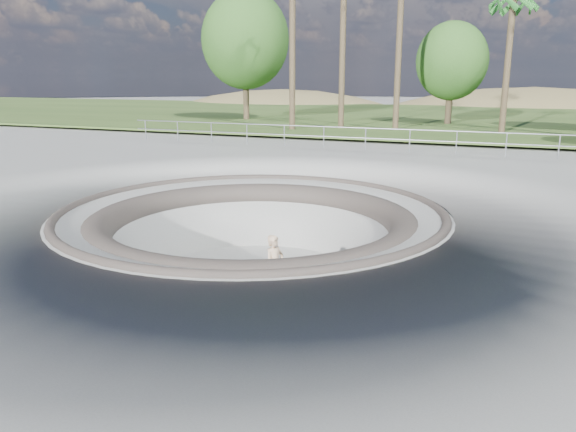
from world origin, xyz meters
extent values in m
plane|color=#A1A19C|center=(0.00, 0.00, 0.00)|extent=(180.00, 180.00, 0.00)
torus|color=#A1A19C|center=(0.00, 0.00, -2.00)|extent=(14.00, 14.00, 4.00)
cylinder|color=#A1A19C|center=(0.00, 0.00, -1.95)|extent=(6.60, 6.60, 0.10)
torus|color=#464038|center=(0.00, 0.00, -0.02)|extent=(10.24, 10.24, 0.24)
torus|color=#464038|center=(0.00, 0.00, -0.45)|extent=(8.91, 8.91, 0.81)
cube|color=#345020|center=(0.00, 34.00, 0.22)|extent=(180.00, 36.00, 0.12)
ellipsoid|color=olive|center=(-22.00, 55.00, -6.44)|extent=(50.40, 36.00, 23.40)
ellipsoid|color=olive|center=(8.00, 60.00, -7.87)|extent=(61.60, 44.00, 28.60)
cylinder|color=#95999E|center=(0.00, 12.00, 1.17)|extent=(25.00, 0.05, 0.05)
cylinder|color=#95999E|center=(0.00, 12.00, 0.72)|extent=(25.00, 0.05, 0.05)
cube|color=brown|center=(1.18, -1.26, -1.83)|extent=(0.84, 0.40, 0.02)
cylinder|color=#BABABF|center=(1.18, -1.26, -1.86)|extent=(0.07, 0.17, 0.04)
cylinder|color=#BABABF|center=(1.18, -1.26, -1.86)|extent=(0.07, 0.17, 0.04)
cylinder|color=white|center=(1.18, -1.26, -1.87)|extent=(0.07, 0.04, 0.06)
cylinder|color=white|center=(1.18, -1.26, -1.87)|extent=(0.07, 0.04, 0.06)
cylinder|color=white|center=(1.18, -1.26, -1.87)|extent=(0.07, 0.04, 0.06)
cylinder|color=white|center=(1.18, -1.26, -1.87)|extent=(0.07, 0.04, 0.06)
imported|color=beige|center=(1.18, -1.26, -1.02)|extent=(0.55, 0.67, 1.59)
cylinder|color=brown|center=(-6.45, 19.25, 5.99)|extent=(0.36, 0.36, 11.63)
cylinder|color=brown|center=(-3.94, 21.23, 4.84)|extent=(0.36, 0.36, 9.34)
cylinder|color=brown|center=(-0.55, 21.53, 6.41)|extent=(0.36, 0.36, 12.49)
cylinder|color=brown|center=(5.55, 22.12, 4.10)|extent=(0.36, 0.36, 7.86)
cylinder|color=brown|center=(-12.64, 25.53, 2.90)|extent=(0.44, 0.44, 5.46)
ellipsoid|color=#315C1F|center=(-12.64, 25.53, 6.02)|extent=(6.53, 5.93, 7.12)
cylinder|color=brown|center=(1.93, 27.11, 2.16)|extent=(0.44, 0.44, 3.98)
ellipsoid|color=#315C1F|center=(1.93, 27.11, 4.43)|extent=(4.75, 4.32, 5.18)
camera|label=1|loc=(6.29, -13.08, 3.48)|focal=35.00mm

